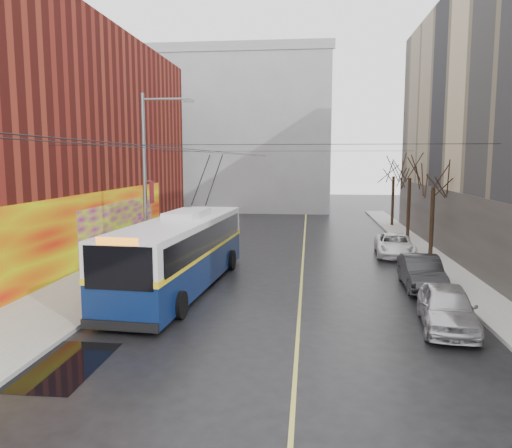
{
  "coord_description": "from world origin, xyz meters",
  "views": [
    {
      "loc": [
        1.81,
        -13.98,
        5.81
      ],
      "look_at": [
        -0.9,
        11.4,
        2.5
      ],
      "focal_mm": 35.0,
      "sensor_mm": 36.0,
      "label": 1
    }
  ],
  "objects_px": {
    "tree_far": "(394,167)",
    "parked_car_c": "(395,245)",
    "trolleybus": "(181,252)",
    "parked_car_b": "(421,272)",
    "tree_near": "(434,174)",
    "parked_car_a": "(447,307)",
    "pedestrian_c": "(132,244)",
    "pedestrian_b": "(104,265)",
    "following_car": "(223,237)",
    "pedestrian_a": "(104,259)",
    "streetlight_pole": "(148,179)",
    "tree_mid": "(410,167)"
  },
  "relations": [
    {
      "from": "parked_car_a",
      "to": "pedestrian_c",
      "type": "bearing_deg",
      "value": 153.92
    },
    {
      "from": "tree_near",
      "to": "parked_car_c",
      "type": "relative_size",
      "value": 1.33
    },
    {
      "from": "following_car",
      "to": "pedestrian_b",
      "type": "height_order",
      "value": "pedestrian_b"
    },
    {
      "from": "tree_mid",
      "to": "pedestrian_b",
      "type": "distance_m",
      "value": 22.9
    },
    {
      "from": "trolleybus",
      "to": "pedestrian_b",
      "type": "xyz_separation_m",
      "value": [
        -3.73,
        0.26,
        -0.76
      ]
    },
    {
      "from": "streetlight_pole",
      "to": "pedestrian_b",
      "type": "xyz_separation_m",
      "value": [
        -1.5,
        -2.14,
        -3.92
      ]
    },
    {
      "from": "tree_near",
      "to": "pedestrian_c",
      "type": "xyz_separation_m",
      "value": [
        -17.1,
        -3.09,
        -3.89
      ]
    },
    {
      "from": "tree_near",
      "to": "tree_far",
      "type": "relative_size",
      "value": 0.97
    },
    {
      "from": "tree_far",
      "to": "parked_car_c",
      "type": "bearing_deg",
      "value": -98.44
    },
    {
      "from": "tree_near",
      "to": "following_car",
      "type": "height_order",
      "value": "tree_near"
    },
    {
      "from": "streetlight_pole",
      "to": "tree_mid",
      "type": "relative_size",
      "value": 1.35
    },
    {
      "from": "trolleybus",
      "to": "pedestrian_c",
      "type": "xyz_separation_m",
      "value": [
        -4.2,
        5.31,
        -0.6
      ]
    },
    {
      "from": "tree_near",
      "to": "parked_car_a",
      "type": "relative_size",
      "value": 1.45
    },
    {
      "from": "parked_car_a",
      "to": "pedestrian_a",
      "type": "relative_size",
      "value": 2.79
    },
    {
      "from": "parked_car_a",
      "to": "pedestrian_b",
      "type": "height_order",
      "value": "pedestrian_b"
    },
    {
      "from": "streetlight_pole",
      "to": "parked_car_b",
      "type": "relative_size",
      "value": 2.0
    },
    {
      "from": "pedestrian_b",
      "to": "pedestrian_c",
      "type": "xyz_separation_m",
      "value": [
        -0.46,
        5.05,
        0.16
      ]
    },
    {
      "from": "tree_near",
      "to": "parked_car_c",
      "type": "xyz_separation_m",
      "value": [
        -2.0,
        0.53,
        -4.31
      ]
    },
    {
      "from": "parked_car_a",
      "to": "following_car",
      "type": "height_order",
      "value": "following_car"
    },
    {
      "from": "tree_far",
      "to": "tree_near",
      "type": "bearing_deg",
      "value": -90.0
    },
    {
      "from": "streetlight_pole",
      "to": "pedestrian_a",
      "type": "height_order",
      "value": "streetlight_pole"
    },
    {
      "from": "streetlight_pole",
      "to": "pedestrian_b",
      "type": "distance_m",
      "value": 4.71
    },
    {
      "from": "streetlight_pole",
      "to": "following_car",
      "type": "relative_size",
      "value": 2.01
    },
    {
      "from": "parked_car_a",
      "to": "pedestrian_c",
      "type": "height_order",
      "value": "pedestrian_c"
    },
    {
      "from": "tree_far",
      "to": "parked_car_c",
      "type": "distance_m",
      "value": 14.34
    },
    {
      "from": "tree_near",
      "to": "pedestrian_b",
      "type": "xyz_separation_m",
      "value": [
        -16.64,
        -8.14,
        -4.05
      ]
    },
    {
      "from": "parked_car_b",
      "to": "following_car",
      "type": "height_order",
      "value": "following_car"
    },
    {
      "from": "parked_car_a",
      "to": "pedestrian_b",
      "type": "xyz_separation_m",
      "value": [
        -14.23,
        4.57,
        0.18
      ]
    },
    {
      "from": "tree_near",
      "to": "following_car",
      "type": "distance_m",
      "value": 13.56
    },
    {
      "from": "parked_car_c",
      "to": "following_car",
      "type": "height_order",
      "value": "following_car"
    },
    {
      "from": "tree_near",
      "to": "parked_car_b",
      "type": "relative_size",
      "value": 1.42
    },
    {
      "from": "parked_car_c",
      "to": "pedestrian_a",
      "type": "xyz_separation_m",
      "value": [
        -15.21,
        -7.3,
        0.28
      ]
    },
    {
      "from": "parked_car_b",
      "to": "pedestrian_c",
      "type": "distance_m",
      "value": 15.58
    },
    {
      "from": "parked_car_a",
      "to": "parked_car_b",
      "type": "relative_size",
      "value": 0.98
    },
    {
      "from": "following_car",
      "to": "pedestrian_c",
      "type": "xyz_separation_m",
      "value": [
        -4.34,
        -4.94,
        0.33
      ]
    },
    {
      "from": "parked_car_c",
      "to": "pedestrian_c",
      "type": "relative_size",
      "value": 2.55
    },
    {
      "from": "parked_car_c",
      "to": "pedestrian_c",
      "type": "xyz_separation_m",
      "value": [
        -15.1,
        -3.61,
        0.42
      ]
    },
    {
      "from": "tree_near",
      "to": "parked_car_c",
      "type": "distance_m",
      "value": 4.78
    },
    {
      "from": "following_car",
      "to": "tree_mid",
      "type": "bearing_deg",
      "value": 16.02
    },
    {
      "from": "tree_near",
      "to": "pedestrian_a",
      "type": "xyz_separation_m",
      "value": [
        -17.21,
        -6.77,
        -4.03
      ]
    },
    {
      "from": "trolleybus",
      "to": "pedestrian_a",
      "type": "bearing_deg",
      "value": 163.26
    },
    {
      "from": "tree_far",
      "to": "parked_car_a",
      "type": "relative_size",
      "value": 1.49
    },
    {
      "from": "pedestrian_b",
      "to": "pedestrian_c",
      "type": "distance_m",
      "value": 5.07
    },
    {
      "from": "tree_near",
      "to": "following_car",
      "type": "relative_size",
      "value": 1.43
    },
    {
      "from": "trolleybus",
      "to": "parked_car_b",
      "type": "relative_size",
      "value": 2.89
    },
    {
      "from": "pedestrian_b",
      "to": "pedestrian_c",
      "type": "relative_size",
      "value": 0.83
    },
    {
      "from": "following_car",
      "to": "pedestrian_b",
      "type": "xyz_separation_m",
      "value": [
        -3.88,
        -9.99,
        0.16
      ]
    },
    {
      "from": "tree_far",
      "to": "parked_car_b",
      "type": "height_order",
      "value": "tree_far"
    },
    {
      "from": "tree_mid",
      "to": "tree_far",
      "type": "relative_size",
      "value": 1.02
    },
    {
      "from": "streetlight_pole",
      "to": "parked_car_c",
      "type": "xyz_separation_m",
      "value": [
        13.14,
        6.53,
        -4.18
      ]
    }
  ]
}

